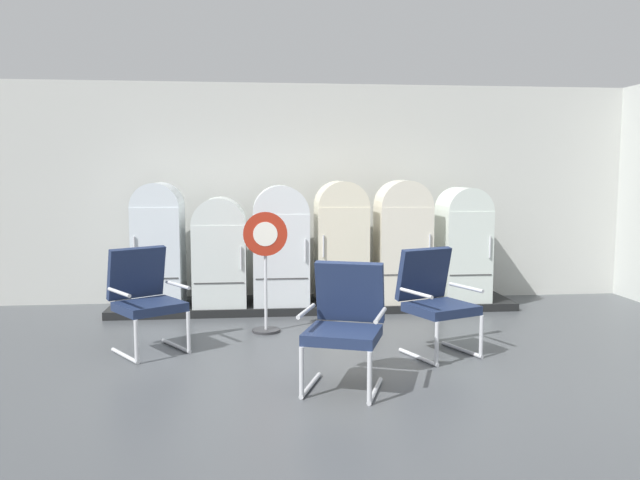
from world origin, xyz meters
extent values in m
cube|color=#44484C|center=(0.00, 0.00, -0.03)|extent=(12.00, 10.00, 0.05)
cube|color=beige|center=(0.00, 3.66, 1.53)|extent=(11.76, 0.12, 3.05)
cube|color=#47443F|center=(0.00, 3.66, 2.70)|extent=(11.76, 0.07, 0.06)
cube|color=black|center=(0.00, 3.02, 0.05)|extent=(5.33, 0.95, 0.10)
cube|color=white|center=(-2.01, 2.94, 0.75)|extent=(0.60, 0.70, 1.29)
cylinder|color=white|center=(-2.01, 2.94, 1.39)|extent=(0.60, 0.68, 0.60)
cube|color=#383838|center=(-2.01, 2.59, 0.51)|extent=(0.56, 0.01, 0.01)
cylinder|color=silver|center=(-2.26, 2.57, 0.90)|extent=(0.02, 0.02, 0.28)
cube|color=silver|center=(-1.24, 2.92, 0.63)|extent=(0.68, 0.66, 1.06)
cylinder|color=silver|center=(-1.24, 2.92, 1.16)|extent=(0.68, 0.64, 0.68)
cube|color=#383838|center=(-1.24, 2.59, 0.44)|extent=(0.62, 0.01, 0.01)
cylinder|color=silver|center=(-0.96, 2.57, 0.76)|extent=(0.02, 0.02, 0.28)
cube|color=white|center=(-0.45, 2.91, 0.70)|extent=(0.72, 0.64, 1.19)
cylinder|color=white|center=(-0.45, 2.91, 1.29)|extent=(0.72, 0.62, 0.72)
cube|color=#383838|center=(-0.45, 2.59, 0.48)|extent=(0.66, 0.01, 0.01)
cylinder|color=silver|center=(-0.15, 2.57, 0.84)|extent=(0.02, 0.02, 0.28)
cube|color=beige|center=(0.35, 2.93, 0.74)|extent=(0.66, 0.68, 1.28)
cylinder|color=beige|center=(0.35, 2.93, 1.38)|extent=(0.66, 0.67, 0.66)
cube|color=#383838|center=(0.35, 2.59, 0.51)|extent=(0.61, 0.01, 0.01)
cylinder|color=silver|center=(0.08, 2.57, 0.89)|extent=(0.02, 0.02, 0.28)
cube|color=silver|center=(1.17, 2.88, 0.74)|extent=(0.69, 0.59, 1.27)
cylinder|color=silver|center=(1.17, 2.88, 1.37)|extent=(0.69, 0.57, 0.69)
cube|color=#383838|center=(1.17, 2.59, 0.51)|extent=(0.63, 0.01, 0.01)
cylinder|color=silver|center=(1.45, 2.57, 0.89)|extent=(0.02, 0.02, 0.28)
cube|color=silver|center=(2.01, 2.93, 0.71)|extent=(0.61, 0.67, 1.21)
cylinder|color=silver|center=(2.01, 2.93, 1.32)|extent=(0.61, 0.66, 0.61)
cube|color=#383838|center=(2.01, 2.59, 0.49)|extent=(0.56, 0.01, 0.01)
cylinder|color=silver|center=(2.26, 2.57, 0.85)|extent=(0.02, 0.02, 0.28)
cylinder|color=silver|center=(-2.07, 0.93, 0.02)|extent=(0.37, 0.51, 0.04)
cylinder|color=silver|center=(-1.91, 0.70, 0.22)|extent=(0.06, 0.06, 0.41)
cylinder|color=silver|center=(-1.61, 1.24, 0.02)|extent=(0.37, 0.51, 0.04)
cylinder|color=silver|center=(-1.46, 1.02, 0.22)|extent=(0.06, 0.06, 0.41)
cube|color=#1D2A4A|center=(-1.84, 1.09, 0.47)|extent=(0.79, 0.78, 0.09)
cube|color=#1D2A4A|center=(-2.01, 1.33, 0.79)|extent=(0.59, 0.48, 0.54)
cylinder|color=silver|center=(-2.10, 0.91, 0.66)|extent=(0.31, 0.42, 0.04)
cylinder|color=silver|center=(-1.58, 1.27, 0.66)|extent=(0.31, 0.42, 0.04)
cylinder|color=silver|center=(0.79, 0.59, 0.02)|extent=(0.27, 0.56, 0.04)
cylinder|color=silver|center=(0.90, 0.33, 0.22)|extent=(0.05, 0.05, 0.41)
cylinder|color=silver|center=(1.30, 0.80, 0.02)|extent=(0.27, 0.56, 0.04)
cylinder|color=silver|center=(1.41, 0.55, 0.22)|extent=(0.05, 0.05, 0.41)
cube|color=#1D2A4A|center=(1.05, 0.70, 0.47)|extent=(0.76, 0.73, 0.09)
cube|color=#1D2A4A|center=(0.94, 0.97, 0.79)|extent=(0.62, 0.39, 0.54)
cylinder|color=silver|center=(0.76, 0.58, 0.66)|extent=(0.22, 0.46, 0.04)
cylinder|color=silver|center=(1.34, 0.82, 0.66)|extent=(0.22, 0.46, 0.04)
cylinder|color=silver|center=(-0.33, -0.12, 0.02)|extent=(0.24, 0.57, 0.04)
cylinder|color=silver|center=(-0.42, -0.38, 0.22)|extent=(0.05, 0.05, 0.41)
cylinder|color=silver|center=(0.19, -0.31, 0.02)|extent=(0.24, 0.57, 0.04)
cylinder|color=silver|center=(0.10, -0.57, 0.22)|extent=(0.05, 0.05, 0.41)
cube|color=#1D2A4A|center=(-0.07, -0.21, 0.47)|extent=(0.74, 0.71, 0.09)
cube|color=#1D2A4A|center=(0.03, 0.06, 0.79)|extent=(0.62, 0.37, 0.54)
cylinder|color=silver|center=(-0.36, -0.11, 0.66)|extent=(0.20, 0.47, 0.04)
cylinder|color=silver|center=(0.23, -0.32, 0.66)|extent=(0.20, 0.47, 0.04)
cylinder|color=#2D2D30|center=(-0.67, 1.81, 0.01)|extent=(0.32, 0.32, 0.03)
cylinder|color=silver|center=(-0.67, 1.81, 0.58)|extent=(0.04, 0.04, 1.10)
cylinder|color=#A52816|center=(-0.67, 1.79, 1.13)|extent=(0.50, 0.02, 0.50)
cylinder|color=white|center=(-0.67, 1.77, 1.13)|extent=(0.27, 0.00, 0.27)
camera|label=1|loc=(-0.77, -5.26, 1.81)|focal=35.29mm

